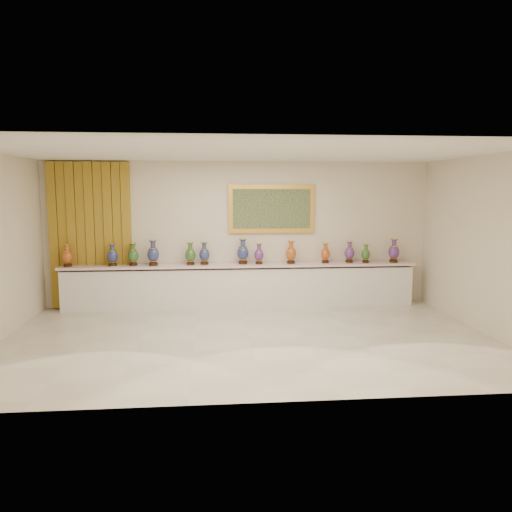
# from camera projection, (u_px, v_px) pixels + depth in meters

# --- Properties ---
(ground) EXTENTS (8.00, 8.00, 0.00)m
(ground) POSITION_uv_depth(u_px,v_px,m) (249.00, 338.00, 8.16)
(ground) COLOR beige
(ground) RESTS_ON ground
(room) EXTENTS (8.00, 8.00, 8.00)m
(room) POSITION_uv_depth(u_px,v_px,m) (120.00, 231.00, 10.15)
(room) COLOR beige
(room) RESTS_ON ground
(counter) EXTENTS (7.28, 0.48, 0.90)m
(counter) POSITION_uv_depth(u_px,v_px,m) (241.00, 286.00, 10.34)
(counter) COLOR white
(counter) RESTS_ON ground
(vase_0) EXTENTS (0.25, 0.25, 0.46)m
(vase_0) POSITION_uv_depth(u_px,v_px,m) (67.00, 256.00, 9.89)
(vase_0) COLOR black
(vase_0) RESTS_ON counter
(vase_1) EXTENTS (0.22, 0.22, 0.46)m
(vase_1) POSITION_uv_depth(u_px,v_px,m) (112.00, 256.00, 9.98)
(vase_1) COLOR black
(vase_1) RESTS_ON counter
(vase_2) EXTENTS (0.26, 0.26, 0.46)m
(vase_2) POSITION_uv_depth(u_px,v_px,m) (133.00, 255.00, 10.05)
(vase_2) COLOR black
(vase_2) RESTS_ON counter
(vase_3) EXTENTS (0.28, 0.28, 0.52)m
(vase_3) POSITION_uv_depth(u_px,v_px,m) (153.00, 254.00, 10.04)
(vase_3) COLOR black
(vase_3) RESTS_ON counter
(vase_4) EXTENTS (0.26, 0.26, 0.46)m
(vase_4) POSITION_uv_depth(u_px,v_px,m) (190.00, 255.00, 10.16)
(vase_4) COLOR black
(vase_4) RESTS_ON counter
(vase_5) EXTENTS (0.26, 0.26, 0.46)m
(vase_5) POSITION_uv_depth(u_px,v_px,m) (204.00, 254.00, 10.19)
(vase_5) COLOR black
(vase_5) RESTS_ON counter
(vase_6) EXTENTS (0.24, 0.24, 0.52)m
(vase_6) POSITION_uv_depth(u_px,v_px,m) (243.00, 253.00, 10.27)
(vase_6) COLOR black
(vase_6) RESTS_ON counter
(vase_7) EXTENTS (0.22, 0.22, 0.42)m
(vase_7) POSITION_uv_depth(u_px,v_px,m) (259.00, 255.00, 10.26)
(vase_7) COLOR black
(vase_7) RESTS_ON counter
(vase_8) EXTENTS (0.26, 0.26, 0.47)m
(vase_8) POSITION_uv_depth(u_px,v_px,m) (291.00, 253.00, 10.33)
(vase_8) COLOR black
(vase_8) RESTS_ON counter
(vase_9) EXTENTS (0.20, 0.20, 0.41)m
(vase_9) POSITION_uv_depth(u_px,v_px,m) (325.00, 254.00, 10.43)
(vase_9) COLOR black
(vase_9) RESTS_ON counter
(vase_10) EXTENTS (0.21, 0.21, 0.45)m
(vase_10) POSITION_uv_depth(u_px,v_px,m) (349.00, 253.00, 10.47)
(vase_10) COLOR black
(vase_10) RESTS_ON counter
(vase_11) EXTENTS (0.23, 0.23, 0.39)m
(vase_11) POSITION_uv_depth(u_px,v_px,m) (366.00, 254.00, 10.46)
(vase_11) COLOR black
(vase_11) RESTS_ON counter
(vase_12) EXTENTS (0.29, 0.29, 0.50)m
(vase_12) POSITION_uv_depth(u_px,v_px,m) (394.00, 252.00, 10.50)
(vase_12) COLOR black
(vase_12) RESTS_ON counter
(label_card) EXTENTS (0.10, 0.06, 0.00)m
(label_card) POSITION_uv_depth(u_px,v_px,m) (114.00, 267.00, 9.92)
(label_card) COLOR white
(label_card) RESTS_ON counter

